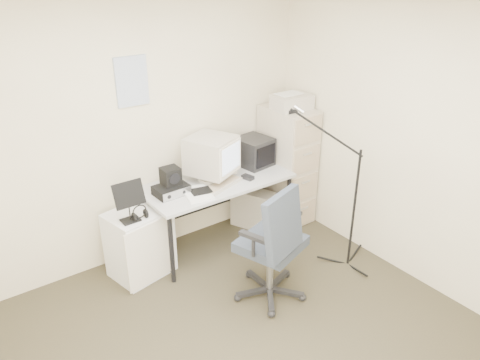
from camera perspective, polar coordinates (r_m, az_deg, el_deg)
floor at (r=3.81m, az=1.86°, el=-20.44°), size 3.60×3.60×0.01m
ceiling at (r=2.67m, az=2.65°, el=20.53°), size 3.60×3.60×0.01m
wall_back at (r=4.47m, az=-12.28°, el=5.47°), size 3.60×0.02×2.50m
wall_right at (r=4.29m, az=21.48°, el=3.45°), size 0.02×3.60×2.50m
wall_calendar at (r=4.31m, az=-13.07°, el=11.63°), size 0.30×0.02×0.44m
filing_cabinet at (r=5.24m, az=5.70°, el=1.87°), size 0.40×0.60×1.30m
printer at (r=4.97m, az=6.34°, el=9.43°), size 0.42×0.31×0.15m
desk at (r=4.82m, az=-2.74°, el=-4.00°), size 1.50×0.70×0.73m
crt_monitor at (r=4.59m, az=-3.53°, el=2.58°), size 0.54×0.55×0.45m
crt_tv at (r=4.97m, az=1.69°, el=3.50°), size 0.37×0.39×0.30m
desk_speaker at (r=4.79m, az=-0.99°, el=1.81°), size 0.11×0.11×0.16m
keyboard at (r=4.53m, az=-2.20°, el=-0.59°), size 0.49×0.30×0.03m
mouse at (r=4.68m, az=0.95°, el=0.33°), size 0.10×0.13×0.04m
radio_receiver at (r=4.41m, az=-8.39°, el=-1.19°), size 0.32×0.23×0.09m
radio_speaker at (r=4.39m, az=-8.46°, el=0.50°), size 0.17×0.15×0.16m
papers at (r=4.39m, az=-5.20°, el=-1.66°), size 0.30×0.36×0.02m
pc_tower at (r=5.20m, az=1.60°, el=-3.52°), size 0.38×0.51×0.43m
office_chair at (r=4.00m, az=3.80°, el=-7.48°), size 0.81×0.81×1.11m
side_cart at (r=4.50m, az=-12.13°, el=-7.52°), size 0.60×0.52×0.65m
music_stand at (r=4.12m, az=-13.46°, el=-2.52°), size 0.28×0.16×0.39m
headphones at (r=4.20m, az=-12.11°, el=-4.11°), size 0.18×0.18×0.03m
mic_stand at (r=4.42m, az=13.96°, el=-1.43°), size 0.03×0.03×1.58m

